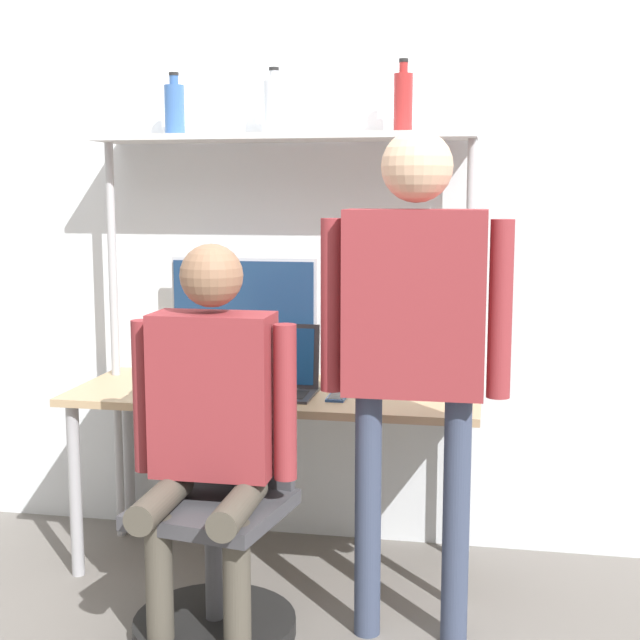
# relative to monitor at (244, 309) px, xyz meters

# --- Properties ---
(ground_plane) EXTENTS (12.00, 12.00, 0.00)m
(ground_plane) POSITION_rel_monitor_xyz_m (0.18, -0.53, -1.02)
(ground_plane) COLOR slate
(wall_back) EXTENTS (8.00, 0.06, 2.70)m
(wall_back) POSITION_rel_monitor_xyz_m (0.18, 0.16, 0.33)
(wall_back) COLOR silver
(wall_back) RESTS_ON ground_plane
(desk) EXTENTS (1.62, 0.65, 0.73)m
(desk) POSITION_rel_monitor_xyz_m (0.18, -0.19, -0.38)
(desk) COLOR tan
(desk) RESTS_ON ground_plane
(shelf_unit) EXTENTS (1.54, 0.31, 1.74)m
(shelf_unit) POSITION_rel_monitor_xyz_m (0.18, -0.03, 0.47)
(shelf_unit) COLOR silver
(shelf_unit) RESTS_ON ground_plane
(monitor) EXTENTS (0.63, 0.19, 0.51)m
(monitor) POSITION_rel_monitor_xyz_m (0.00, 0.00, 0.00)
(monitor) COLOR #B7B7BC
(monitor) RESTS_ON desk
(laptop) EXTENTS (0.35, 0.26, 0.26)m
(laptop) POSITION_rel_monitor_xyz_m (0.18, -0.23, -0.22)
(laptop) COLOR #333338
(laptop) RESTS_ON desk
(cell_phone) EXTENTS (0.07, 0.15, 0.01)m
(cell_phone) POSITION_rel_monitor_xyz_m (0.45, -0.29, -0.29)
(cell_phone) COLOR #264C8C
(cell_phone) RESTS_ON desk
(office_chair) EXTENTS (0.56, 0.56, 0.93)m
(office_chair) POSITION_rel_monitor_xyz_m (0.12, -0.77, -0.74)
(office_chair) COLOR black
(office_chair) RESTS_ON ground_plane
(person_seated) EXTENTS (0.57, 0.47, 1.35)m
(person_seated) POSITION_rel_monitor_xyz_m (0.11, -0.82, -0.23)
(person_seated) COLOR #4C473D
(person_seated) RESTS_ON ground_plane
(person_standing) EXTENTS (0.62, 0.23, 1.71)m
(person_standing) POSITION_rel_monitor_xyz_m (0.78, -0.71, 0.08)
(person_standing) COLOR #38425B
(person_standing) RESTS_ON ground_plane
(bottle_clear) EXTENTS (0.08, 0.08, 0.26)m
(bottle_clear) POSITION_rel_monitor_xyz_m (0.15, -0.03, 0.83)
(bottle_clear) COLOR silver
(bottle_clear) RESTS_ON shelf_unit
(bottle_red) EXTENTS (0.07, 0.07, 0.28)m
(bottle_red) POSITION_rel_monitor_xyz_m (0.66, -0.03, 0.84)
(bottle_red) COLOR maroon
(bottle_red) RESTS_ON shelf_unit
(bottle_blue) EXTENTS (0.08, 0.08, 0.25)m
(bottle_blue) POSITION_rel_monitor_xyz_m (-0.27, -0.03, 0.83)
(bottle_blue) COLOR #335999
(bottle_blue) RESTS_ON shelf_unit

